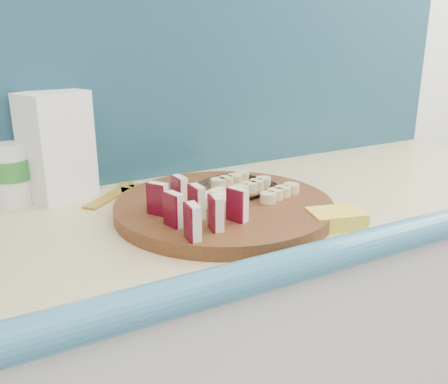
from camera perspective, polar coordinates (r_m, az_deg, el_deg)
backsplash at (r=1.22m, az=-15.18°, el=12.07°), size 2.20×0.02×0.50m
cutting_board at (r=1.04m, az=0.00°, el=-1.79°), size 0.57×0.57×0.03m
apple_wedges at (r=0.92m, az=-3.57°, el=-1.55°), size 0.15×0.20×0.06m
apple_chunks at (r=1.01m, az=-1.10°, el=-0.87°), size 0.07×0.08×0.02m
banana_slices at (r=1.10m, az=3.40°, el=0.70°), size 0.15×0.19×0.02m
brown_bowl at (r=1.11m, az=1.37°, el=-0.07°), size 0.21×0.21×0.04m
flour_bag at (r=1.18m, az=-18.59°, el=5.04°), size 0.17×0.15×0.24m
canister at (r=1.18m, az=-23.11°, el=2.06°), size 0.08×0.08×0.13m
sponge at (r=1.00m, az=12.69°, el=-2.96°), size 0.12×0.10×0.03m
banana_peel at (r=1.17m, az=-10.76°, el=-0.22°), size 0.20×0.18×0.01m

